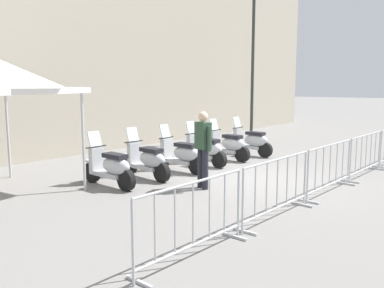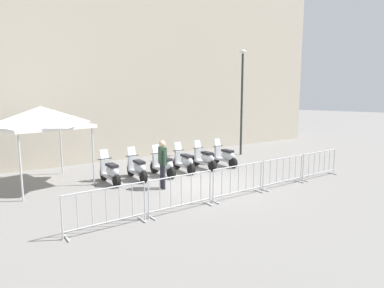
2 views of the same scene
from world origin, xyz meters
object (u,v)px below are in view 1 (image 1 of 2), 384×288
(motorcycle_5, at_px, (251,142))
(motorcycle_1, at_px, (147,161))
(barrier_segment_3, at_px, (366,155))
(street_lamp, at_px, (253,54))
(barrier_segment_0, at_px, (193,221))
(motorcycle_2, at_px, (181,155))
(barrier_segment_2, at_px, (330,169))
(motorcycle_3, at_px, (205,150))
(officer_near_row_end, at_px, (203,145))
(motorcycle_0, at_px, (110,167))
(barrier_segment_1, at_px, (277,189))
(motorcycle_4, at_px, (228,145))

(motorcycle_5, bearing_deg, motorcycle_1, 166.75)
(barrier_segment_3, height_order, street_lamp, street_lamp)
(motorcycle_5, distance_m, barrier_segment_0, 8.20)
(motorcycle_5, relative_size, barrier_segment_0, 0.81)
(motorcycle_1, bearing_deg, motorcycle_2, -16.99)
(barrier_segment_0, height_order, barrier_segment_2, same)
(motorcycle_3, relative_size, motorcycle_5, 0.99)
(barrier_segment_2, bearing_deg, motorcycle_5, 42.16)
(motorcycle_5, xyz_separation_m, officer_near_row_end, (-4.51, -0.63, 0.53))
(motorcycle_2, bearing_deg, barrier_segment_2, -93.65)
(barrier_segment_2, relative_size, street_lamp, 0.37)
(motorcycle_1, relative_size, street_lamp, 0.30)
(motorcycle_0, xyz_separation_m, barrier_segment_1, (-0.27, -3.99, 0.07))
(barrier_segment_0, bearing_deg, barrier_segment_3, -11.83)
(motorcycle_1, relative_size, officer_near_row_end, 0.98)
(barrier_segment_2, height_order, barrier_segment_3, same)
(barrier_segment_0, relative_size, barrier_segment_2, 1.00)
(motorcycle_4, xyz_separation_m, motorcycle_5, (1.07, -0.33, 0.00))
(barrier_segment_0, relative_size, barrier_segment_3, 1.00)
(motorcycle_1, distance_m, street_lamp, 7.93)
(motorcycle_1, bearing_deg, motorcycle_5, -13.25)
(motorcycle_1, height_order, barrier_segment_2, motorcycle_1)
(motorcycle_0, relative_size, motorcycle_4, 1.00)
(motorcycle_1, xyz_separation_m, street_lamp, (7.34, 0.13, 3.00))
(motorcycle_1, bearing_deg, officer_near_row_end, -95.80)
(street_lamp, bearing_deg, motorcycle_1, -178.96)
(barrier_segment_3, xyz_separation_m, officer_near_row_end, (-3.18, 3.01, 0.46))
(motorcycle_0, relative_size, barrier_segment_0, 0.82)
(motorcycle_1, relative_size, barrier_segment_3, 0.81)
(barrier_segment_3, distance_m, officer_near_row_end, 4.41)
(motorcycle_1, distance_m, motorcycle_4, 3.35)
(motorcycle_3, height_order, motorcycle_5, same)
(motorcycle_3, distance_m, barrier_segment_0, 6.37)
(motorcycle_1, bearing_deg, motorcycle_0, 167.52)
(motorcycle_1, distance_m, motorcycle_5, 4.46)
(motorcycle_3, distance_m, barrier_segment_1, 4.81)
(motorcycle_2, relative_size, barrier_segment_0, 0.82)
(street_lamp, bearing_deg, barrier_segment_2, -146.32)
(motorcycle_2, xyz_separation_m, barrier_segment_0, (-4.62, -2.96, 0.07))
(motorcycle_0, distance_m, officer_near_row_end, 2.17)
(barrier_segment_1, height_order, street_lamp, street_lamp)
(motorcycle_1, bearing_deg, motorcycle_3, -12.28)
(motorcycle_4, distance_m, officer_near_row_end, 3.61)
(motorcycle_5, bearing_deg, street_lamp, 21.11)
(street_lamp, distance_m, officer_near_row_end, 8.10)
(motorcycle_0, relative_size, barrier_segment_2, 0.82)
(motorcycle_5, bearing_deg, barrier_segment_3, -110.06)
(motorcycle_3, distance_m, motorcycle_5, 2.24)
(motorcycle_2, bearing_deg, motorcycle_0, 165.25)
(motorcycle_0, xyz_separation_m, officer_near_row_end, (0.92, -1.89, 0.53))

